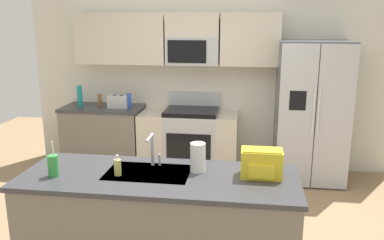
{
  "coord_description": "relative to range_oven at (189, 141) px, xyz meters",
  "views": [
    {
      "loc": [
        0.56,
        -3.6,
        2.11
      ],
      "look_at": [
        -0.04,
        0.6,
        1.05
      ],
      "focal_mm": 37.79,
      "sensor_mm": 36.0,
      "label": 1
    }
  ],
  "objects": [
    {
      "name": "toaster",
      "position": [
        -0.99,
        -0.05,
        0.55
      ],
      "size": [
        0.28,
        0.16,
        0.18
      ],
      "color": "#B7BABF",
      "rests_on": "back_counter"
    },
    {
      "name": "refrigerator",
      "position": [
        1.63,
        -0.07,
        0.48
      ],
      "size": [
        0.9,
        0.76,
        1.85
      ],
      "color": "#4C4F54",
      "rests_on": "ground"
    },
    {
      "name": "sink_faucet",
      "position": [
        0.03,
        -2.25,
        0.62
      ],
      "size": [
        0.09,
        0.21,
        0.28
      ],
      "color": "#B7BABF",
      "rests_on": "island_counter"
    },
    {
      "name": "bottle_blue",
      "position": [
        -0.84,
        -0.04,
        0.56
      ],
      "size": [
        0.07,
        0.07,
        0.21
      ],
      "primitive_type": "cylinder",
      "color": "blue",
      "rests_on": "back_counter"
    },
    {
      "name": "soap_dispenser",
      "position": [
        -0.2,
        -2.49,
        0.53
      ],
      "size": [
        0.06,
        0.06,
        0.17
      ],
      "color": "#D8CC66",
      "rests_on": "island_counter"
    },
    {
      "name": "bottle_teal",
      "position": [
        -1.57,
        -0.03,
        0.61
      ],
      "size": [
        0.07,
        0.07,
        0.3
      ],
      "primitive_type": "cylinder",
      "color": "teal",
      "rests_on": "back_counter"
    },
    {
      "name": "range_oven",
      "position": [
        0.0,
        0.0,
        0.0
      ],
      "size": [
        1.36,
        0.61,
        1.1
      ],
      "color": "#B7BABF",
      "rests_on": "ground"
    },
    {
      "name": "backpack",
      "position": [
        0.93,
        -2.36,
        0.57
      ],
      "size": [
        0.32,
        0.22,
        0.23
      ],
      "color": "yellow",
      "rests_on": "island_counter"
    },
    {
      "name": "kitchen_wall_unit",
      "position": [
        0.11,
        0.28,
        1.03
      ],
      "size": [
        5.2,
        0.43,
        2.6
      ],
      "color": "silver",
      "rests_on": "ground"
    },
    {
      "name": "island_counter",
      "position": [
        0.12,
        -2.44,
        0.01
      ],
      "size": [
        2.22,
        0.82,
        0.9
      ],
      "color": "slate",
      "rests_on": "ground"
    },
    {
      "name": "back_counter",
      "position": [
        -1.25,
        -0.0,
        0.01
      ],
      "size": [
        1.12,
        0.63,
        0.9
      ],
      "color": "slate",
      "rests_on": "ground"
    },
    {
      "name": "ground_plane",
      "position": [
        0.25,
        -1.8,
        -0.44
      ],
      "size": [
        9.0,
        9.0,
        0.0
      ],
      "primitive_type": "plane",
      "color": "#997A56",
      "rests_on": "ground"
    },
    {
      "name": "drink_cup_green",
      "position": [
        -0.7,
        -2.58,
        0.54
      ],
      "size": [
        0.08,
        0.08,
        0.29
      ],
      "color": "green",
      "rests_on": "island_counter"
    },
    {
      "name": "pepper_mill",
      "position": [
        -1.28,
        -0.0,
        0.55
      ],
      "size": [
        0.05,
        0.05,
        0.18
      ],
      "primitive_type": "cylinder",
      "color": "brown",
      "rests_on": "back_counter"
    },
    {
      "name": "paper_towel_roll",
      "position": [
        0.42,
        -2.32,
        0.58
      ],
      "size": [
        0.12,
        0.12,
        0.24
      ],
      "primitive_type": "cylinder",
      "color": "white",
      "rests_on": "island_counter"
    }
  ]
}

